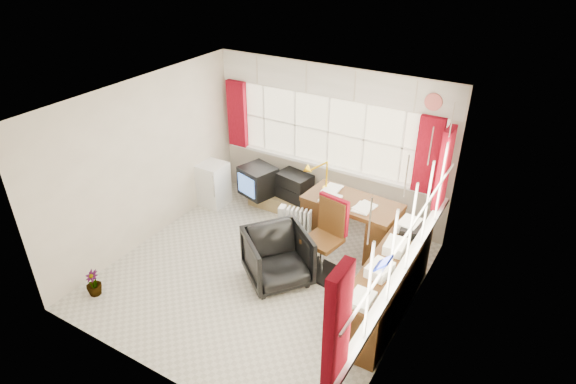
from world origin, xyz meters
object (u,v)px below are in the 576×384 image
(radiator, at_px, (297,231))
(mini_fridge, at_px, (213,184))
(office_chair, at_px, (278,257))
(crt_tv, at_px, (258,181))
(desk, at_px, (351,222))
(task_chair, at_px, (328,234))
(tv_bench, at_px, (290,203))
(credenza, at_px, (386,286))
(desk_lamp, at_px, (327,169))

(radiator, distance_m, mini_fridge, 1.92)
(office_chair, bearing_deg, crt_tv, 79.56)
(office_chair, distance_m, radiator, 0.84)
(office_chair, relative_size, radiator, 1.27)
(office_chair, bearing_deg, desk, 14.67)
(task_chair, xyz_separation_m, office_chair, (-0.47, -0.56, -0.22))
(tv_bench, relative_size, mini_fridge, 1.85)
(task_chair, xyz_separation_m, credenza, (1.01, -0.38, -0.21))
(desk_lamp, xyz_separation_m, mini_fridge, (-2.08, -0.15, -0.75))
(mini_fridge, bearing_deg, desk, 0.22)
(radiator, height_order, crt_tv, crt_tv)
(office_chair, xyz_separation_m, mini_fridge, (-2.04, 1.20, 0.00))
(crt_tv, bearing_deg, office_chair, -48.82)
(desk_lamp, relative_size, tv_bench, 0.34)
(task_chair, bearing_deg, desk, 84.85)
(desk, height_order, credenza, credenza)
(radiator, bearing_deg, crt_tv, 149.10)
(credenza, distance_m, crt_tv, 3.10)
(desk_lamp, distance_m, credenza, 2.00)
(tv_bench, height_order, mini_fridge, mini_fridge)
(desk, bearing_deg, office_chair, -113.71)
(desk, xyz_separation_m, tv_bench, (-1.33, 0.48, -0.32))
(credenza, xyz_separation_m, mini_fridge, (-3.52, 1.03, -0.01))
(desk, bearing_deg, mini_fridge, -179.78)
(desk, relative_size, credenza, 0.72)
(office_chair, height_order, crt_tv, office_chair)
(credenza, relative_size, crt_tv, 3.00)
(desk_lamp, xyz_separation_m, credenza, (1.44, -1.18, -0.74))
(task_chair, xyz_separation_m, radiator, (-0.64, 0.26, -0.33))
(credenza, bearing_deg, tv_bench, 146.30)
(desk_lamp, height_order, radiator, desk_lamp)
(crt_tv, bearing_deg, task_chair, -27.97)
(office_chair, bearing_deg, task_chair, -2.02)
(credenza, distance_m, tv_bench, 2.75)
(radiator, bearing_deg, task_chair, -22.27)
(radiator, xyz_separation_m, tv_bench, (-0.63, 0.88, -0.14))
(office_chair, height_order, radiator, office_chair)
(crt_tv, bearing_deg, mini_fridge, -157.24)
(desk_lamp, relative_size, crt_tv, 0.70)
(desk_lamp, bearing_deg, radiator, -110.78)
(radiator, bearing_deg, desk, 29.38)
(office_chair, height_order, credenza, credenza)
(credenza, xyz_separation_m, crt_tv, (-2.80, 1.33, 0.11))
(credenza, xyz_separation_m, tv_bench, (-2.28, 1.52, -0.27))
(desk_lamp, relative_size, task_chair, 0.42)
(task_chair, relative_size, mini_fridge, 1.49)
(credenza, height_order, mini_fridge, credenza)
(desk, relative_size, radiator, 2.20)
(office_chair, bearing_deg, credenza, -44.93)
(tv_bench, bearing_deg, crt_tv, -160.02)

